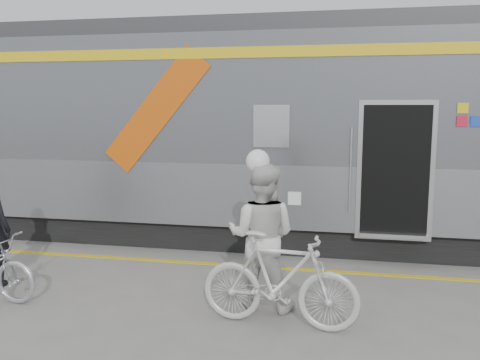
# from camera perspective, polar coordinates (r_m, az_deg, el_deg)

# --- Properties ---
(ground) EXTENTS (90.00, 90.00, 0.00)m
(ground) POSITION_cam_1_polar(r_m,az_deg,el_deg) (6.47, -5.15, -15.31)
(ground) COLOR slate
(ground) RESTS_ON ground
(train) EXTENTS (24.00, 3.17, 4.10)m
(train) POSITION_cam_1_polar(r_m,az_deg,el_deg) (9.97, 3.63, 5.30)
(train) COLOR black
(train) RESTS_ON ground
(safety_strip) EXTENTS (24.00, 0.12, 0.01)m
(safety_strip) POSITION_cam_1_polar(r_m,az_deg,el_deg) (8.41, -0.93, -9.53)
(safety_strip) COLOR gold
(safety_strip) RESTS_ON ground
(woman) EXTENTS (0.98, 0.80, 1.88)m
(woman) POSITION_cam_1_polar(r_m,az_deg,el_deg) (6.52, 2.44, -6.33)
(woman) COLOR silver
(woman) RESTS_ON ground
(bicycle_right) EXTENTS (1.94, 0.72, 1.14)m
(bicycle_right) POSITION_cam_1_polar(r_m,az_deg,el_deg) (6.07, 4.44, -11.14)
(bicycle_right) COLOR #B8B8B4
(bicycle_right) RESTS_ON ground
(helmet_woman) EXTENTS (0.30, 0.30, 0.30)m
(helmet_woman) POSITION_cam_1_polar(r_m,az_deg,el_deg) (6.33, 2.50, 3.26)
(helmet_woman) COLOR white
(helmet_woman) RESTS_ON woman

